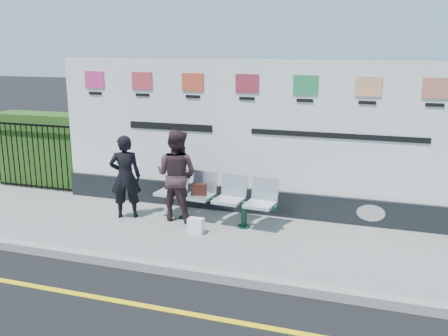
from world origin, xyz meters
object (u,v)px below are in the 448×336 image
Objects in this scene: woman_left at (125,177)px; woman_right at (177,175)px; billboard at (247,148)px; bench at (214,210)px.

woman_right is (0.98, 0.21, 0.06)m from woman_left.
billboard is at bearing -176.37° from woman_left.
woman_left is at bearing -166.74° from bench.
woman_right reaches higher than bench.
woman_left is (-1.71, -0.24, 0.56)m from bench.
bench is (-0.41, -0.83, -1.05)m from billboard.
bench is 1.34× the size of woman_right.
woman_right is at bearing 168.78° from woman_left.
woman_right reaches higher than woman_left.
billboard is 4.59× the size of woman_right.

